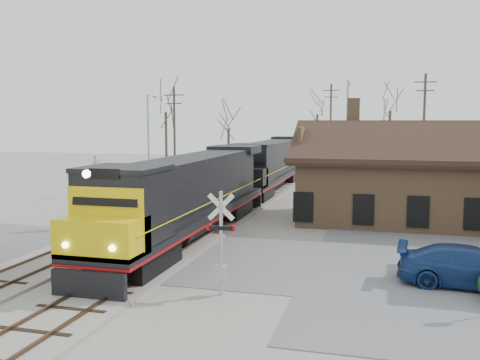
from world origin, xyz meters
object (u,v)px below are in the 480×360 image
object	(u,v)px
locomotive_trailing	(270,164)
depot	(415,184)
locomotive_lead	(186,196)
parked_car	(470,267)

from	to	relation	value
locomotive_trailing	depot	bearing A→B (deg)	-45.63
locomotive_lead	locomotive_trailing	world-z (taller)	locomotive_lead
locomotive_trailing	parked_car	size ratio (longest dim) A/B	3.86
depot	locomotive_trailing	xyz separation A→B (m)	(-11.99, 12.26, 0.04)
locomotive_lead	locomotive_trailing	xyz separation A→B (m)	(0.00, 21.26, -0.00)
locomotive_lead	parked_car	size ratio (longest dim) A/B	3.86
locomotive_lead	parked_car	xyz separation A→B (m)	(13.40, -4.54, -1.66)
depot	parked_car	xyz separation A→B (m)	(1.41, -13.54, -1.62)
depot	parked_car	bearing A→B (deg)	-84.04
locomotive_trailing	parked_car	world-z (taller)	locomotive_trailing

